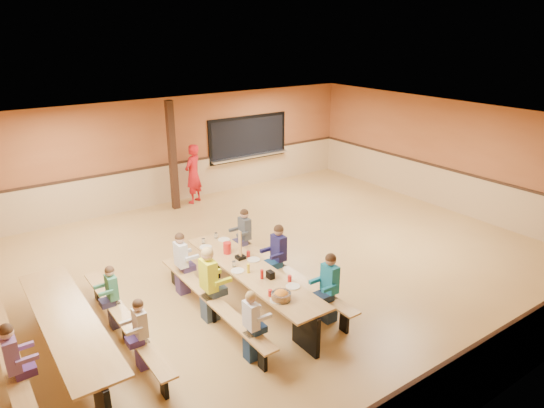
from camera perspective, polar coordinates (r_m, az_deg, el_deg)
ground at (r=10.47m, az=-0.00°, el=-7.20°), size 12.00×12.00×0.00m
room_envelope at (r=10.17m, az=-0.00°, el=-3.74°), size 12.04×10.04×3.02m
kitchen_pass_through at (r=15.24m, az=-2.80°, el=7.55°), size 2.78×0.28×1.38m
structural_post at (r=13.47m, az=-11.62°, el=5.52°), size 0.18×0.18×3.00m
cafeteria_table_main at (r=8.81m, az=-2.37°, el=-8.96°), size 1.91×3.70×0.74m
cafeteria_table_second at (r=8.12m, az=-22.76°, el=-13.51°), size 1.91×3.70×0.74m
seated_child_white_left at (r=7.51m, az=-2.46°, el=-14.19°), size 0.34×0.28×1.15m
seated_adult_yellow at (r=8.44m, az=-7.43°, el=-9.39°), size 0.44×0.36×1.35m
seated_child_grey_left at (r=9.35m, az=-10.61°, el=-6.94°), size 0.37×0.31×1.22m
seated_child_teal_right at (r=8.41m, az=6.76°, el=-9.83°), size 0.39×0.32×1.26m
seated_child_navy_right at (r=9.41m, az=0.78°, el=-6.19°), size 0.40×0.33×1.27m
seated_child_char_right at (r=10.35m, az=-3.23°, el=-3.86°), size 0.37×0.30×1.21m
seated_child_purple_sec at (r=7.52m, az=-28.11°, el=-16.49°), size 0.39×0.32×1.24m
seated_child_green_sec at (r=8.65m, az=-18.21°, el=-10.39°), size 0.33×0.27×1.13m
seated_child_tan_sec at (r=7.60m, az=-15.14°, el=-14.60°), size 0.33×0.27×1.14m
standing_woman at (r=14.04m, az=-9.26°, el=3.53°), size 0.75×0.67×1.71m
punch_pitcher at (r=9.29m, az=-5.29°, el=-5.17°), size 0.16×0.16×0.22m
chip_bowl at (r=7.79m, az=1.08°, el=-10.71°), size 0.32×0.32×0.15m
napkin_dispenser at (r=8.40m, az=-0.19°, el=-8.32°), size 0.10×0.14×0.13m
condiment_mustard at (r=8.58m, az=-2.81°, el=-7.58°), size 0.06×0.06×0.17m
condiment_ketchup at (r=8.38m, az=-1.20°, el=-8.26°), size 0.06×0.06×0.17m
table_paddle at (r=9.05m, az=-3.75°, el=-5.66°), size 0.16×0.16×0.56m
place_settings at (r=8.69m, az=-2.40°, el=-7.41°), size 0.65×3.30×0.11m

